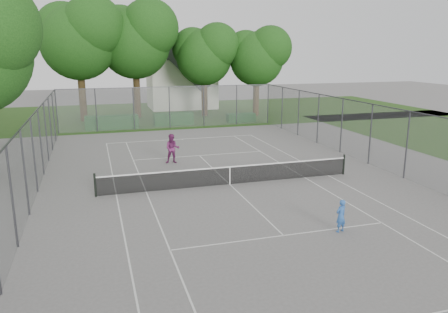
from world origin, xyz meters
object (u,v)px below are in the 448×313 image
object	(u,v)px
tennis_net	(230,175)
house	(181,76)
woman_player	(172,149)
girl_player	(341,216)

from	to	relation	value
tennis_net	house	size ratio (longest dim) A/B	1.41
woman_player	house	bearing A→B (deg)	89.50
tennis_net	house	distance (m)	30.55
girl_player	woman_player	xyz separation A→B (m)	(-4.07, 11.69, 0.26)
house	tennis_net	bearing A→B (deg)	-96.98
house	girl_player	world-z (taller)	house
woman_player	girl_player	bearing A→B (deg)	-58.66
tennis_net	girl_player	distance (m)	7.00
house	woman_player	world-z (taller)	house
tennis_net	woman_player	world-z (taller)	woman_player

